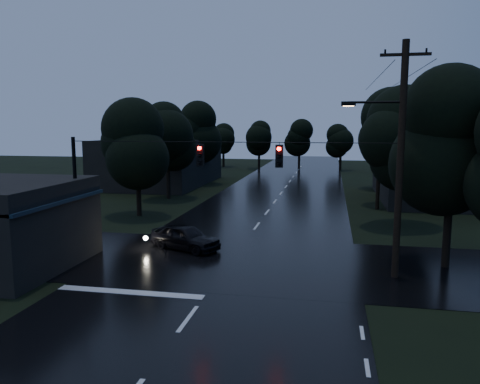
% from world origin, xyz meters
% --- Properties ---
extents(main_road, '(12.00, 120.00, 0.02)m').
position_xyz_m(main_road, '(0.00, 30.00, 0.00)').
color(main_road, black).
rests_on(main_road, ground).
extents(cross_street, '(60.00, 9.00, 0.02)m').
position_xyz_m(cross_street, '(0.00, 12.00, 0.00)').
color(cross_street, black).
rests_on(cross_street, ground).
extents(building_far_right, '(10.00, 14.00, 4.40)m').
position_xyz_m(building_far_right, '(14.00, 34.00, 2.20)').
color(building_far_right, black).
rests_on(building_far_right, ground).
extents(building_far_left, '(10.00, 16.00, 5.00)m').
position_xyz_m(building_far_left, '(-14.00, 40.00, 2.50)').
color(building_far_left, black).
rests_on(building_far_left, ground).
extents(utility_pole_main, '(3.50, 0.30, 10.00)m').
position_xyz_m(utility_pole_main, '(7.41, 11.00, 5.26)').
color(utility_pole_main, black).
rests_on(utility_pole_main, ground).
extents(utility_pole_far, '(2.00, 0.30, 7.50)m').
position_xyz_m(utility_pole_far, '(8.30, 28.00, 3.88)').
color(utility_pole_far, black).
rests_on(utility_pole_far, ground).
extents(anchor_pole_left, '(0.18, 0.18, 6.00)m').
position_xyz_m(anchor_pole_left, '(-7.50, 11.00, 3.00)').
color(anchor_pole_left, black).
rests_on(anchor_pole_left, ground).
extents(span_signals, '(15.00, 0.37, 1.12)m').
position_xyz_m(span_signals, '(0.56, 10.99, 5.24)').
color(span_signals, black).
rests_on(span_signals, ground).
extents(tree_corner_near, '(4.48, 4.48, 9.44)m').
position_xyz_m(tree_corner_near, '(10.00, 13.00, 5.99)').
color(tree_corner_near, black).
rests_on(tree_corner_near, ground).
extents(tree_left_a, '(3.92, 3.92, 8.26)m').
position_xyz_m(tree_left_a, '(-9.00, 22.00, 5.24)').
color(tree_left_a, black).
rests_on(tree_left_a, ground).
extents(tree_left_b, '(4.20, 4.20, 8.85)m').
position_xyz_m(tree_left_b, '(-9.60, 30.00, 5.62)').
color(tree_left_b, black).
rests_on(tree_left_b, ground).
extents(tree_left_c, '(4.48, 4.48, 9.44)m').
position_xyz_m(tree_left_c, '(-10.20, 40.00, 5.99)').
color(tree_left_c, black).
rests_on(tree_left_c, ground).
extents(tree_right_a, '(4.20, 4.20, 8.85)m').
position_xyz_m(tree_right_a, '(9.00, 22.00, 5.62)').
color(tree_right_a, black).
rests_on(tree_right_a, ground).
extents(tree_right_b, '(4.48, 4.48, 9.44)m').
position_xyz_m(tree_right_b, '(9.60, 30.00, 5.99)').
color(tree_right_b, black).
rests_on(tree_right_b, ground).
extents(tree_right_c, '(4.76, 4.76, 10.03)m').
position_xyz_m(tree_right_c, '(10.20, 40.00, 6.37)').
color(tree_right_c, black).
rests_on(tree_right_c, ground).
extents(car, '(4.28, 3.01, 1.35)m').
position_xyz_m(car, '(-2.84, 13.65, 0.68)').
color(car, black).
rests_on(car, ground).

